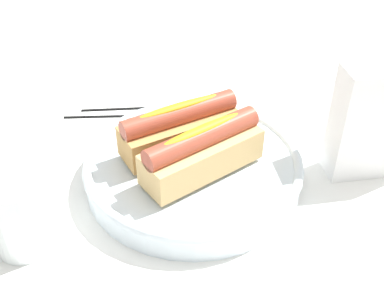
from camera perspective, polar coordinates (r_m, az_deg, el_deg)
ground_plane at (r=0.62m, az=0.75°, el=-5.09°), size 2.40×2.40×0.00m
serving_bowl at (r=0.62m, az=0.00°, el=-2.76°), size 0.27×0.27×0.04m
hotdog_front at (r=0.61m, az=-1.44°, el=1.89°), size 0.15×0.07×0.06m
hotdog_back at (r=0.57m, az=1.53°, el=-0.75°), size 0.16×0.08×0.06m
water_glass at (r=0.56m, az=-19.43°, el=-7.86°), size 0.07×0.07×0.09m
napkin_box at (r=0.64m, az=20.80°, el=2.48°), size 0.12×0.07×0.15m
chopstick_near at (r=0.75m, az=-6.48°, el=3.40°), size 0.21×0.08×0.01m
chopstick_far at (r=0.77m, az=-4.62°, el=4.35°), size 0.21×0.08×0.01m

